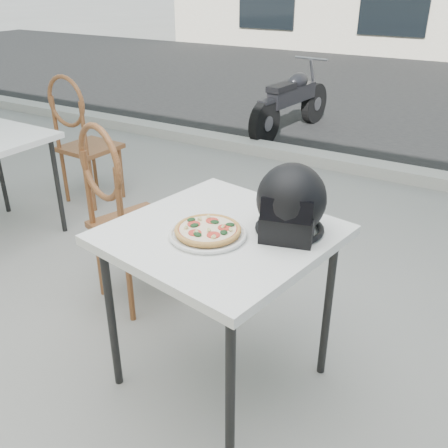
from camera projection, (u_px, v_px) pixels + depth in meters
The scene contains 10 objects.
ground at pixel (196, 328), 2.89m from camera, with size 80.00×80.00×0.00m, color gray.
street_asphalt at pixel (429, 97), 8.27m from camera, with size 30.00×8.00×0.00m, color black.
curb at pixel (356, 165), 5.17m from camera, with size 30.00×0.25×0.12m, color #ACAAA1.
cafe_table_main at pixel (221, 246), 2.20m from camera, with size 1.03×1.03×0.84m.
plate at pixel (208, 234), 2.12m from camera, with size 0.43×0.43×0.02m.
pizza at pixel (208, 230), 2.11m from camera, with size 0.37×0.37×0.04m.
helmet at pixel (291, 204), 2.09m from camera, with size 0.37×0.38×0.31m.
cafe_chair_main at pixel (122, 208), 2.85m from camera, with size 0.56×0.56×1.15m.
cafe_chair_side at pixel (81, 134), 4.20m from camera, with size 0.46×0.46×1.13m.
motorcycle at pixel (292, 103), 6.25m from camera, with size 0.46×1.77×0.88m.
Camera 1 is at (1.31, -1.91, 1.84)m, focal length 40.00 mm.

